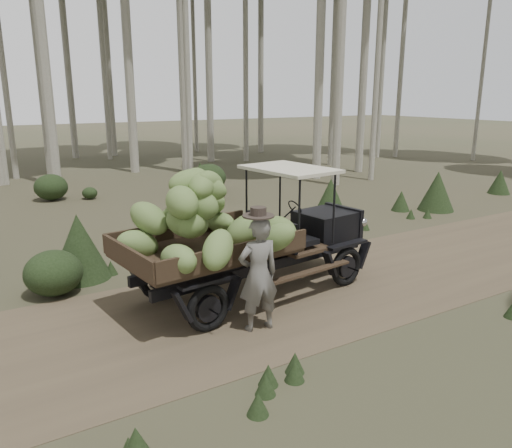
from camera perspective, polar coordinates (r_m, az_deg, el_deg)
name	(u,v)px	position (r m, az deg, el deg)	size (l,w,h in m)	color
ground	(343,282)	(10.25, 9.95, -6.57)	(120.00, 120.00, 0.00)	#473D2B
dirt_track	(343,282)	(10.25, 9.95, -6.55)	(70.00, 4.00, 0.01)	brown
banana_truck	(230,224)	(8.80, -3.05, -0.01)	(5.24, 2.76, 2.55)	black
farmer	(258,273)	(7.84, 0.26, -5.65)	(0.72, 0.54, 2.01)	#625F59
undergrowth	(257,284)	(8.55, 0.07, -6.90)	(23.36, 24.46, 1.35)	#233319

